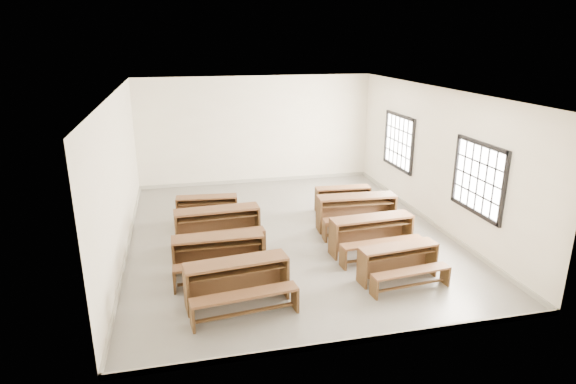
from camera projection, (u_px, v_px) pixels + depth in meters
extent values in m
plane|color=slate|center=(288.00, 234.00, 10.93)|extent=(8.50, 8.50, 0.00)
cube|color=white|center=(288.00, 92.00, 9.95)|extent=(7.00, 8.50, 0.05)
cube|color=silver|center=(256.00, 131.00, 14.35)|extent=(7.00, 0.05, 3.20)
cube|color=silver|center=(358.00, 243.00, 6.52)|extent=(7.00, 0.05, 3.20)
cube|color=silver|center=(120.00, 176.00, 9.69)|extent=(0.05, 8.50, 3.20)
cube|color=silver|center=(433.00, 157.00, 11.18)|extent=(0.05, 8.50, 3.20)
cube|color=#9C9A8D|center=(257.00, 180.00, 14.83)|extent=(7.00, 0.04, 0.10)
cube|color=#9C9A8D|center=(353.00, 341.00, 6.99)|extent=(7.00, 0.04, 0.10)
cube|color=#9C9A8D|center=(128.00, 246.00, 10.17)|extent=(0.04, 8.50, 0.10)
cube|color=#9C9A8D|center=(428.00, 219.00, 11.65)|extent=(0.04, 8.50, 0.10)
cube|color=white|center=(479.00, 178.00, 9.51)|extent=(0.02, 1.50, 1.30)
cube|color=black|center=(483.00, 144.00, 9.29)|extent=(0.06, 1.62, 0.08)
cube|color=black|center=(474.00, 211.00, 9.71)|extent=(0.06, 1.62, 0.08)
cube|color=black|center=(504.00, 190.00, 8.77)|extent=(0.06, 0.08, 1.46)
cube|color=black|center=(456.00, 168.00, 10.24)|extent=(0.06, 0.08, 1.46)
cube|color=white|center=(399.00, 142.00, 12.85)|extent=(0.02, 1.50, 1.30)
cube|color=black|center=(400.00, 116.00, 12.63)|extent=(0.06, 1.62, 0.08)
cube|color=black|center=(397.00, 167.00, 13.05)|extent=(0.06, 1.62, 0.08)
cube|color=black|center=(412.00, 148.00, 12.11)|extent=(0.06, 0.08, 1.46)
cube|color=black|center=(386.00, 136.00, 13.57)|extent=(0.06, 0.08, 1.46)
cube|color=brown|center=(236.00, 262.00, 7.88)|extent=(1.75, 0.63, 0.04)
cube|color=brown|center=(234.00, 278.00, 8.17)|extent=(1.71, 0.24, 0.73)
cube|color=#51371C|center=(186.00, 291.00, 7.73)|extent=(0.09, 0.43, 0.73)
cube|color=#51371C|center=(284.00, 275.00, 8.27)|extent=(0.09, 0.43, 0.73)
cube|color=#51371C|center=(237.00, 271.00, 7.91)|extent=(1.61, 0.51, 0.02)
cube|color=brown|center=(245.00, 295.00, 7.51)|extent=(1.74, 0.50, 0.04)
cube|color=#51371C|center=(192.00, 317.00, 7.31)|extent=(0.08, 0.30, 0.41)
cube|color=#51371C|center=(295.00, 298.00, 7.85)|extent=(0.08, 0.30, 0.41)
cube|color=#51371C|center=(246.00, 313.00, 7.61)|extent=(1.58, 0.24, 0.04)
cube|color=brown|center=(218.00, 237.00, 8.90)|extent=(1.69, 0.43, 0.04)
cube|color=brown|center=(218.00, 251.00, 9.20)|extent=(1.69, 0.05, 0.72)
cube|color=#51371C|center=(174.00, 260.00, 8.85)|extent=(0.04, 0.42, 0.72)
cube|color=#51371C|center=(262.00, 251.00, 9.19)|extent=(0.04, 0.42, 0.72)
cube|color=#51371C|center=(218.00, 245.00, 8.93)|extent=(1.56, 0.32, 0.02)
cube|color=brown|center=(221.00, 264.00, 8.52)|extent=(1.69, 0.30, 0.04)
cube|color=#51371C|center=(174.00, 281.00, 8.42)|extent=(0.04, 0.30, 0.40)
cube|color=#51371C|center=(267.00, 271.00, 8.76)|extent=(0.04, 0.30, 0.40)
cube|color=#51371C|center=(222.00, 280.00, 8.62)|extent=(1.56, 0.06, 0.04)
cube|color=brown|center=(217.00, 209.00, 10.18)|extent=(1.81, 0.55, 0.04)
cube|color=brown|center=(216.00, 224.00, 10.49)|extent=(1.79, 0.15, 0.76)
cube|color=#51371C|center=(176.00, 231.00, 10.07)|extent=(0.07, 0.45, 0.76)
cube|color=#51371C|center=(257.00, 223.00, 10.53)|extent=(0.07, 0.45, 0.76)
cube|color=#51371C|center=(217.00, 217.00, 10.21)|extent=(1.67, 0.43, 0.02)
cube|color=brown|center=(221.00, 234.00, 9.78)|extent=(1.80, 0.41, 0.04)
cube|color=#51371C|center=(179.00, 249.00, 9.62)|extent=(0.06, 0.32, 0.43)
cube|color=#51371C|center=(263.00, 240.00, 10.08)|extent=(0.06, 0.32, 0.43)
cube|color=#51371C|center=(222.00, 249.00, 9.88)|extent=(1.66, 0.15, 0.04)
cube|color=brown|center=(207.00, 197.00, 11.45)|extent=(1.47, 0.48, 0.04)
cube|color=brown|center=(207.00, 208.00, 11.71)|extent=(1.44, 0.16, 0.61)
cube|color=#51371C|center=(177.00, 211.00, 11.46)|extent=(0.07, 0.36, 0.61)
cube|color=#51371C|center=(237.00, 208.00, 11.65)|extent=(0.07, 0.36, 0.61)
cube|color=#51371C|center=(207.00, 202.00, 11.48)|extent=(1.35, 0.38, 0.02)
cube|color=brown|center=(207.00, 214.00, 11.12)|extent=(1.46, 0.37, 0.04)
cube|color=#51371C|center=(176.00, 223.00, 11.09)|extent=(0.06, 0.25, 0.34)
cube|color=#51371C|center=(237.00, 220.00, 11.27)|extent=(0.06, 0.25, 0.34)
cube|color=#51371C|center=(207.00, 225.00, 11.20)|extent=(1.33, 0.16, 0.04)
cube|color=brown|center=(399.00, 247.00, 8.70)|extent=(1.51, 0.52, 0.04)
cube|color=brown|center=(393.00, 259.00, 8.96)|extent=(1.48, 0.19, 0.63)
cube|color=#51371C|center=(362.00, 269.00, 8.58)|extent=(0.08, 0.37, 0.63)
cube|color=#51371C|center=(431.00, 258.00, 9.03)|extent=(0.08, 0.37, 0.63)
cube|color=#51371C|center=(399.00, 253.00, 8.73)|extent=(1.39, 0.42, 0.02)
cube|color=brown|center=(411.00, 271.00, 8.38)|extent=(1.50, 0.41, 0.04)
cube|color=#51371C|center=(374.00, 288.00, 8.22)|extent=(0.06, 0.26, 0.35)
cube|color=#51371C|center=(445.00, 275.00, 8.66)|extent=(0.06, 0.26, 0.35)
cube|color=#51371C|center=(410.00, 286.00, 8.47)|extent=(1.37, 0.19, 0.04)
cube|color=brown|center=(372.00, 218.00, 9.80)|extent=(1.74, 0.54, 0.04)
cube|color=brown|center=(367.00, 232.00, 10.09)|extent=(1.72, 0.15, 0.73)
cube|color=#51371C|center=(333.00, 240.00, 9.69)|extent=(0.07, 0.43, 0.73)
cube|color=#51371C|center=(407.00, 231.00, 10.15)|extent=(0.07, 0.43, 0.73)
cube|color=#51371C|center=(372.00, 225.00, 9.83)|extent=(1.61, 0.42, 0.02)
cube|color=brown|center=(383.00, 242.00, 9.42)|extent=(1.74, 0.41, 0.04)
cube|color=#51371C|center=(343.00, 258.00, 9.26)|extent=(0.06, 0.30, 0.41)
cube|color=#51371C|center=(420.00, 248.00, 9.72)|extent=(0.06, 0.30, 0.41)
cube|color=#51371C|center=(382.00, 257.00, 9.52)|extent=(1.59, 0.16, 0.04)
cube|color=brown|center=(357.00, 196.00, 11.00)|extent=(1.83, 0.55, 0.05)
cube|color=brown|center=(353.00, 210.00, 11.31)|extent=(1.80, 0.15, 0.77)
cube|color=#51371C|center=(319.00, 215.00, 10.98)|extent=(0.07, 0.45, 0.77)
cube|color=#51371C|center=(392.00, 211.00, 11.26)|extent=(0.07, 0.45, 0.77)
cube|color=#51371C|center=(357.00, 203.00, 11.02)|extent=(1.69, 0.43, 0.02)
cube|color=brown|center=(364.00, 219.00, 10.58)|extent=(1.82, 0.42, 0.05)
cube|color=#51371C|center=(325.00, 231.00, 10.51)|extent=(0.06, 0.32, 0.43)
cube|color=#51371C|center=(401.00, 226.00, 10.80)|extent=(0.06, 0.32, 0.43)
cube|color=#51371C|center=(363.00, 233.00, 10.69)|extent=(1.67, 0.15, 0.05)
cube|color=brown|center=(343.00, 188.00, 12.22)|extent=(1.42, 0.44, 0.03)
cube|color=brown|center=(341.00, 197.00, 12.47)|extent=(1.40, 0.12, 0.59)
cube|color=#51371C|center=(317.00, 201.00, 12.22)|extent=(0.06, 0.35, 0.59)
cube|color=#51371C|center=(368.00, 198.00, 12.43)|extent=(0.06, 0.35, 0.59)
cube|color=#51371C|center=(343.00, 192.00, 12.25)|extent=(1.31, 0.34, 0.02)
cube|color=brown|center=(347.00, 203.00, 11.90)|extent=(1.41, 0.33, 0.03)
cube|color=#51371C|center=(320.00, 211.00, 11.85)|extent=(0.05, 0.25, 0.33)
cube|color=#51371C|center=(373.00, 208.00, 12.06)|extent=(0.05, 0.25, 0.33)
cube|color=#51371C|center=(347.00, 213.00, 11.98)|extent=(1.29, 0.13, 0.03)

